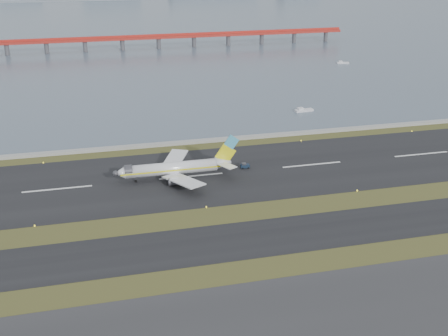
% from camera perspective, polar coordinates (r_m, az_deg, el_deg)
% --- Properties ---
extents(ground, '(1000.00, 1000.00, 0.00)m').
position_cam_1_polar(ground, '(147.45, -1.18, -5.32)').
color(ground, '#2E4117').
rests_on(ground, ground).
extents(taxiway_strip, '(1000.00, 18.00, 0.10)m').
position_cam_1_polar(taxiway_strip, '(137.17, -0.05, -7.55)').
color(taxiway_strip, black).
rests_on(taxiway_strip, ground).
extents(runway_strip, '(1000.00, 45.00, 0.10)m').
position_cam_1_polar(runway_strip, '(174.04, -3.37, -0.85)').
color(runway_strip, black).
rests_on(runway_strip, ground).
extents(seawall, '(1000.00, 2.50, 1.00)m').
position_cam_1_polar(seawall, '(201.45, -4.97, 2.52)').
color(seawall, gray).
rests_on(seawall, ground).
extents(bay_water, '(1400.00, 800.00, 1.30)m').
position_cam_1_polar(bay_water, '(592.20, -11.46, 15.22)').
color(bay_water, '#4B5A6C').
rests_on(bay_water, ground).
extents(red_pier, '(260.00, 5.00, 10.20)m').
position_cam_1_polar(red_pier, '(385.52, -6.67, 13.02)').
color(red_pier, '#AA251D').
rests_on(red_pier, ground).
extents(airliner, '(38.52, 32.89, 12.80)m').
position_cam_1_polar(airliner, '(171.66, -4.87, 0.00)').
color(airliner, white).
rests_on(airliner, ground).
extents(pushback_tug, '(2.85, 1.72, 1.80)m').
position_cam_1_polar(pushback_tug, '(179.71, 2.12, 0.23)').
color(pushback_tug, '#122033').
rests_on(pushback_tug, ground).
extents(workboat_near, '(8.16, 3.30, 1.93)m').
position_cam_1_polar(workboat_near, '(242.45, 8.07, 5.84)').
color(workboat_near, silver).
rests_on(workboat_near, ground).
extents(workboat_far, '(7.21, 3.63, 1.68)m').
position_cam_1_polar(workboat_far, '(343.76, 11.96, 10.43)').
color(workboat_far, silver).
rests_on(workboat_far, ground).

